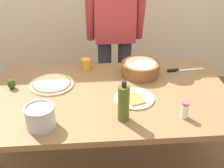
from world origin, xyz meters
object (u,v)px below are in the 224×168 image
at_px(popcorn_bowl, 141,67).
at_px(avocado, 11,84).
at_px(steel_pot, 40,117).
at_px(chef_knife, 181,70).
at_px(plate_with_slice, 134,99).
at_px(person_cook, 115,30).
at_px(olive_oil_bottle, 124,103).
at_px(cup_orange, 86,64).
at_px(dining_table, 113,105).
at_px(salt_shaker, 185,110).
at_px(pizza_raw_on_board, 52,84).

distance_m(popcorn_bowl, avocado, 0.93).
relative_size(steel_pot, chef_knife, 0.60).
bearing_deg(steel_pot, plate_with_slice, 22.39).
relative_size(person_cook, olive_oil_bottle, 6.33).
xyz_separation_m(plate_with_slice, chef_knife, (0.42, 0.38, -0.00)).
bearing_deg(plate_with_slice, steel_pot, -157.61).
xyz_separation_m(steel_pot, cup_orange, (0.26, 0.70, -0.02)).
height_order(olive_oil_bottle, cup_orange, olive_oil_bottle).
bearing_deg(person_cook, dining_table, -96.13).
relative_size(person_cook, salt_shaker, 15.28).
height_order(steel_pot, salt_shaker, steel_pot).
relative_size(person_cook, chef_knife, 5.57).
bearing_deg(cup_orange, pizza_raw_on_board, -136.52).
xyz_separation_m(plate_with_slice, cup_orange, (-0.31, 0.47, 0.03)).
bearing_deg(plate_with_slice, salt_shaker, -39.03).
xyz_separation_m(popcorn_bowl, cup_orange, (-0.40, 0.13, -0.02)).
distance_m(person_cook, salt_shaker, 1.11).
height_order(dining_table, plate_with_slice, plate_with_slice).
bearing_deg(avocado, steel_pot, -60.55).
distance_m(olive_oil_bottle, steel_pot, 0.48).
height_order(steel_pot, avocado, steel_pot).
bearing_deg(popcorn_bowl, olive_oil_bottle, -109.08).
height_order(dining_table, steel_pot, steel_pot).
bearing_deg(steel_pot, avocado, 119.45).
height_order(pizza_raw_on_board, steel_pot, steel_pot).
bearing_deg(olive_oil_bottle, steel_pot, -176.36).
xyz_separation_m(dining_table, salt_shaker, (0.40, -0.30, 0.14)).
bearing_deg(popcorn_bowl, chef_knife, 6.61).
distance_m(chef_knife, avocado, 1.25).
bearing_deg(chef_knife, olive_oil_bottle, -131.15).
relative_size(person_cook, cup_orange, 19.06).
distance_m(olive_oil_bottle, salt_shaker, 0.37).
xyz_separation_m(dining_table, popcorn_bowl, (0.23, 0.26, 0.15)).
bearing_deg(dining_table, avocado, 168.96).
xyz_separation_m(pizza_raw_on_board, chef_knife, (0.97, 0.14, -0.00)).
xyz_separation_m(steel_pot, chef_knife, (0.99, 0.62, -0.06)).
xyz_separation_m(cup_orange, chef_knife, (0.73, -0.09, -0.04)).
bearing_deg(popcorn_bowl, pizza_raw_on_board, -170.63).
distance_m(dining_table, salt_shaker, 0.52).
xyz_separation_m(person_cook, popcorn_bowl, (0.15, -0.49, -0.12)).
relative_size(person_cook, pizza_raw_on_board, 5.22).
xyz_separation_m(steel_pot, salt_shaker, (0.84, 0.02, -0.01)).
bearing_deg(plate_with_slice, chef_knife, 42.44).
xyz_separation_m(person_cook, pizza_raw_on_board, (-0.50, -0.60, -0.17)).
distance_m(salt_shaker, avocado, 1.18).
bearing_deg(cup_orange, chef_knife, -6.96).
xyz_separation_m(pizza_raw_on_board, steel_pot, (-0.02, -0.47, 0.06)).
bearing_deg(salt_shaker, chef_knife, 76.04).
relative_size(pizza_raw_on_board, steel_pot, 1.79).
bearing_deg(plate_with_slice, dining_table, 149.33).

